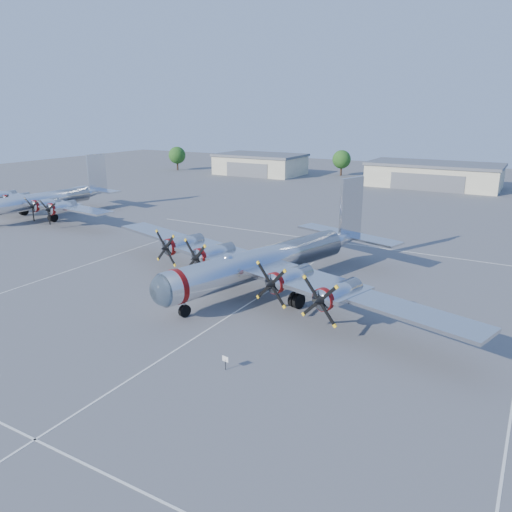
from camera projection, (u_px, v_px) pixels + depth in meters
The scene contains 9 objects.
ground at pixel (246, 305), 45.03m from camera, with size 260.00×260.00×0.00m, color #505053.
parking_lines at pixel (236, 312), 43.57m from camera, with size 60.00×50.08×0.01m.
hangar_west at pixel (260, 164), 133.88m from camera, with size 22.60×14.60×5.40m.
hangar_center at pixel (434, 175), 112.31m from camera, with size 28.60×14.60×5.40m.
tree_far_west at pixel (177, 155), 142.14m from camera, with size 4.80×4.80×6.64m.
tree_west at pixel (342, 159), 130.54m from camera, with size 4.80×4.80×6.64m.
main_bomber_b29 at pixel (270, 288), 49.37m from camera, with size 44.07×30.15×9.75m, color silver, non-canonical shape.
bomber_west at pixel (47, 217), 81.73m from camera, with size 35.65×25.24×9.42m, color silver, non-canonical shape.
info_placard at pixel (225, 360), 33.74m from camera, with size 0.52×0.11×1.00m.
Camera 1 is at (21.71, -35.85, 17.08)m, focal length 35.00 mm.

